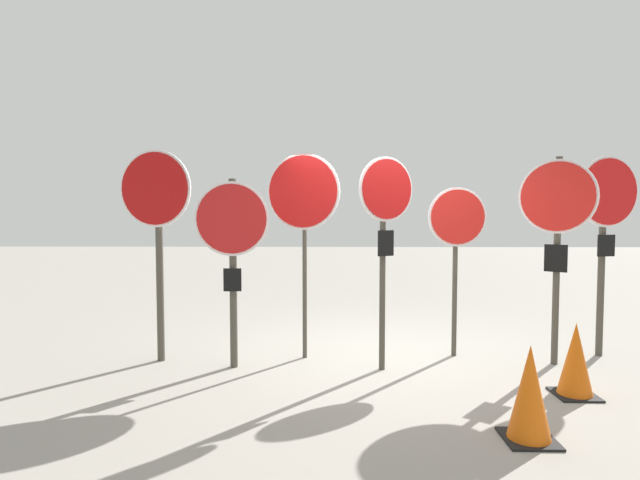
% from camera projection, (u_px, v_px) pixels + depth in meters
% --- Properties ---
extents(ground_plane, '(40.00, 40.00, 0.00)m').
position_uv_depth(ground_plane, '(386.00, 360.00, 6.08)').
color(ground_plane, gray).
extents(stop_sign_0, '(0.90, 0.23, 2.55)m').
position_uv_depth(stop_sign_0, '(156.00, 212.00, 5.93)').
color(stop_sign_0, '#474238').
rests_on(stop_sign_0, ground).
extents(stop_sign_1, '(0.85, 0.16, 2.19)m').
position_uv_depth(stop_sign_1, '(232.00, 239.00, 5.70)').
color(stop_sign_1, '#474238').
rests_on(stop_sign_1, ground).
extents(stop_sign_2, '(0.90, 0.30, 2.52)m').
position_uv_depth(stop_sign_2, '(303.00, 203.00, 6.05)').
color(stop_sign_2, '#474238').
rests_on(stop_sign_2, ground).
extents(stop_sign_3, '(0.64, 0.39, 2.43)m').
position_uv_depth(stop_sign_3, '(385.00, 215.00, 5.60)').
color(stop_sign_3, '#474238').
rests_on(stop_sign_3, ground).
extents(stop_sign_4, '(0.73, 0.14, 2.12)m').
position_uv_depth(stop_sign_4, '(457.00, 231.00, 6.16)').
color(stop_sign_4, '#474238').
rests_on(stop_sign_4, ground).
extents(stop_sign_5, '(0.73, 0.51, 2.46)m').
position_uv_depth(stop_sign_5, '(557.00, 218.00, 5.80)').
color(stop_sign_5, '#474238').
rests_on(stop_sign_5, ground).
extents(stop_sign_6, '(0.85, 0.26, 2.50)m').
position_uv_depth(stop_sign_6, '(606.00, 216.00, 6.15)').
color(stop_sign_6, '#474238').
rests_on(stop_sign_6, ground).
extents(traffic_cone_0, '(0.40, 0.40, 0.73)m').
position_uv_depth(traffic_cone_0, '(575.00, 360.00, 4.90)').
color(traffic_cone_0, black).
rests_on(traffic_cone_0, ground).
extents(traffic_cone_1, '(0.41, 0.41, 0.77)m').
position_uv_depth(traffic_cone_1, '(530.00, 393.00, 3.94)').
color(traffic_cone_1, black).
rests_on(traffic_cone_1, ground).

